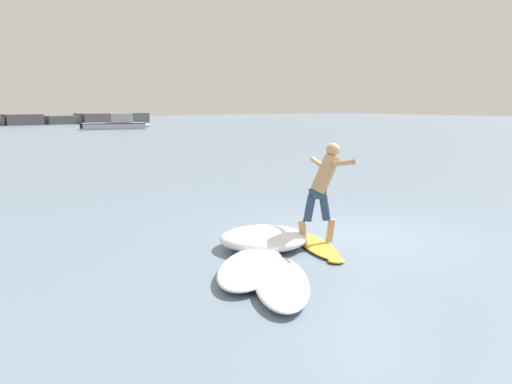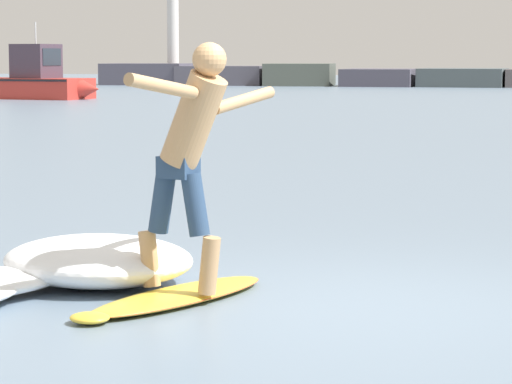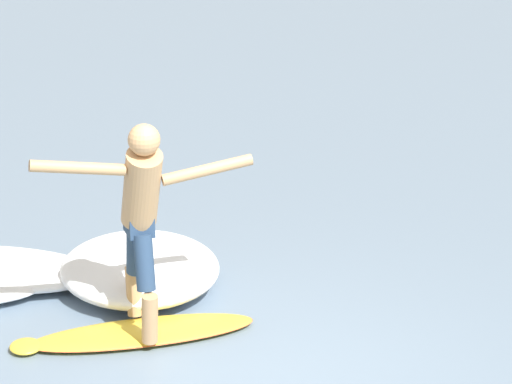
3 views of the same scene
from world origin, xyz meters
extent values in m
plane|color=slate|center=(0.00, 0.00, 0.00)|extent=(200.00, 200.00, 0.00)
cube|color=#544F57|center=(5.82, 62.00, 0.66)|extent=(4.33, 4.23, 1.33)
cube|color=#4B5251|center=(10.60, 62.00, 0.54)|extent=(4.43, 3.90, 1.08)
cube|color=#595056|center=(15.39, 62.00, 0.67)|extent=(5.42, 4.64, 1.33)
cube|color=#4D5255|center=(20.18, 62.00, 0.67)|extent=(4.46, 3.23, 1.34)
ellipsoid|color=yellow|center=(-1.24, -0.15, 0.04)|extent=(1.17, 1.90, 0.08)
ellipsoid|color=yellow|center=(-1.60, -1.01, 0.04)|extent=(0.36, 0.35, 0.07)
ellipsoid|color=#DB5B2D|center=(-1.24, -0.15, 0.04)|extent=(1.19, 1.91, 0.04)
cone|color=black|center=(-0.96, 0.55, -0.06)|extent=(0.07, 0.07, 0.14)
cone|color=black|center=(-1.13, 0.49, -0.06)|extent=(0.07, 0.07, 0.14)
cone|color=black|center=(-0.87, 0.38, -0.06)|extent=(0.07, 0.07, 0.14)
cylinder|color=tan|center=(-0.98, -0.23, 0.29)|extent=(0.21, 0.18, 0.43)
cylinder|color=navy|center=(-1.10, -0.19, 0.72)|extent=(0.26, 0.22, 0.47)
cylinder|color=tan|center=(-1.50, -0.06, 0.29)|extent=(0.21, 0.18, 0.43)
cylinder|color=navy|center=(-1.38, -0.10, 0.72)|extent=(0.26, 0.22, 0.47)
cube|color=navy|center=(-1.24, -0.15, 0.99)|extent=(0.31, 0.27, 0.16)
cylinder|color=tan|center=(-1.11, -0.19, 1.34)|extent=(0.60, 0.44, 0.73)
sphere|color=tan|center=(-0.98, -0.24, 1.77)|extent=(0.24, 0.24, 0.24)
cylinder|color=tan|center=(-0.86, 0.25, 1.46)|extent=(0.35, 0.71, 0.21)
cylinder|color=tan|center=(-1.18, -0.69, 1.59)|extent=(0.33, 0.71, 0.20)
cube|color=#A8A7B5|center=(11.28, 44.51, 0.33)|extent=(6.50, 3.41, 0.65)
cone|color=#A8A7B5|center=(14.71, 43.62, 0.33)|extent=(1.22, 0.90, 0.65)
cube|color=black|center=(11.28, 44.51, 0.60)|extent=(6.46, 3.45, 0.08)
cube|color=#9B9B9D|center=(12.09, 44.30, 1.13)|extent=(2.35, 1.90, 0.96)
cube|color=#232D38|center=(13.10, 44.04, 1.24)|extent=(0.32, 1.11, 0.48)
cylinder|color=silver|center=(12.09, 44.30, 2.06)|extent=(0.06, 0.06, 0.90)
cube|color=black|center=(8.15, 45.33, 0.36)|extent=(0.36, 0.42, 0.52)
ellipsoid|color=white|center=(-2.07, 0.35, 0.19)|extent=(2.02, 1.93, 0.37)
ellipsoid|color=white|center=(-3.03, -0.64, 0.11)|extent=(2.18, 2.12, 0.22)
ellipsoid|color=white|center=(-3.04, -1.37, 0.10)|extent=(1.90, 2.27, 0.20)
camera|label=1|loc=(-7.24, -6.60, 2.56)|focal=35.00mm
camera|label=2|loc=(1.40, -8.49, 1.80)|focal=85.00mm
camera|label=3|loc=(6.32, -4.78, 4.50)|focal=85.00mm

